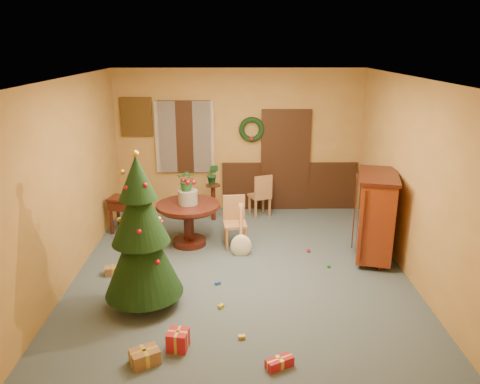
{
  "coord_description": "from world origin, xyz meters",
  "views": [
    {
      "loc": [
        -0.1,
        -6.66,
        3.36
      ],
      "look_at": [
        -0.01,
        0.4,
        1.11
      ],
      "focal_mm": 35.0,
      "sensor_mm": 36.0,
      "label": 1
    }
  ],
  "objects_px": {
    "writing_desk": "(130,207)",
    "sideboard": "(376,214)",
    "dining_table": "(189,216)",
    "chair_near": "(235,219)",
    "christmas_tree": "(141,235)"
  },
  "relations": [
    {
      "from": "dining_table",
      "to": "writing_desk",
      "type": "relative_size",
      "value": 1.3
    },
    {
      "from": "christmas_tree",
      "to": "sideboard",
      "type": "height_order",
      "value": "christmas_tree"
    },
    {
      "from": "dining_table",
      "to": "sideboard",
      "type": "xyz_separation_m",
      "value": [
        3.04,
        -0.58,
        0.24
      ]
    },
    {
      "from": "writing_desk",
      "to": "sideboard",
      "type": "distance_m",
      "value": 4.31
    },
    {
      "from": "chair_near",
      "to": "writing_desk",
      "type": "xyz_separation_m",
      "value": [
        -1.9,
        0.57,
        0.04
      ]
    },
    {
      "from": "chair_near",
      "to": "christmas_tree",
      "type": "relative_size",
      "value": 0.41
    },
    {
      "from": "christmas_tree",
      "to": "writing_desk",
      "type": "relative_size",
      "value": 2.54
    },
    {
      "from": "dining_table",
      "to": "sideboard",
      "type": "bearing_deg",
      "value": -10.71
    },
    {
      "from": "dining_table",
      "to": "chair_near",
      "type": "distance_m",
      "value": 0.79
    },
    {
      "from": "christmas_tree",
      "to": "sideboard",
      "type": "bearing_deg",
      "value": 22.01
    },
    {
      "from": "writing_desk",
      "to": "sideboard",
      "type": "xyz_separation_m",
      "value": [
        4.15,
        -1.11,
        0.25
      ]
    },
    {
      "from": "writing_desk",
      "to": "sideboard",
      "type": "bearing_deg",
      "value": -14.94
    },
    {
      "from": "dining_table",
      "to": "christmas_tree",
      "type": "bearing_deg",
      "value": -101.82
    },
    {
      "from": "chair_near",
      "to": "sideboard",
      "type": "distance_m",
      "value": 2.33
    },
    {
      "from": "chair_near",
      "to": "writing_desk",
      "type": "bearing_deg",
      "value": 163.45
    }
  ]
}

